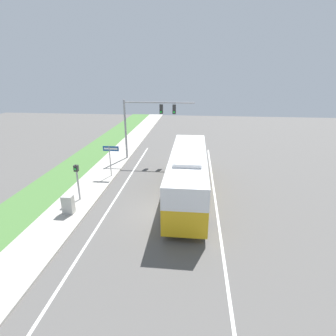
% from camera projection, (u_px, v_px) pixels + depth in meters
% --- Properties ---
extents(ground_plane, '(80.00, 80.00, 0.00)m').
position_uv_depth(ground_plane, '(162.00, 213.00, 17.05)').
color(ground_plane, '#565451').
extents(sidewalk, '(2.80, 80.00, 0.12)m').
position_uv_depth(sidewalk, '(70.00, 208.00, 17.63)').
color(sidewalk, '#ADA89E').
rests_on(sidewalk, ground_plane).
extents(grass_verge, '(3.60, 80.00, 0.10)m').
position_uv_depth(grass_verge, '(26.00, 205.00, 17.94)').
color(grass_verge, '#477538').
rests_on(grass_verge, ground_plane).
extents(lane_divider_near, '(0.14, 30.00, 0.01)m').
position_uv_depth(lane_divider_near, '(108.00, 210.00, 17.39)').
color(lane_divider_near, silver).
rests_on(lane_divider_near, ground_plane).
extents(lane_divider_far, '(0.14, 30.00, 0.01)m').
position_uv_depth(lane_divider_far, '(218.00, 216.00, 16.70)').
color(lane_divider_far, silver).
rests_on(lane_divider_far, ground_plane).
extents(bus, '(2.67, 11.57, 3.49)m').
position_uv_depth(bus, '(188.00, 172.00, 18.72)').
color(bus, gold).
rests_on(bus, ground_plane).
extents(signal_gantry, '(7.01, 0.41, 6.09)m').
position_uv_depth(signal_gantry, '(147.00, 117.00, 25.92)').
color(signal_gantry, '#939399').
rests_on(signal_gantry, ground_plane).
extents(pedestrian_signal, '(0.28, 0.34, 2.70)m').
position_uv_depth(pedestrian_signal, '(77.00, 177.00, 18.05)').
color(pedestrian_signal, '#939399').
rests_on(pedestrian_signal, ground_plane).
extents(street_sign, '(1.37, 0.08, 2.83)m').
position_uv_depth(street_sign, '(111.00, 155.00, 22.22)').
color(street_sign, '#939399').
rests_on(street_sign, ground_plane).
extents(utility_cabinet, '(0.68, 0.48, 1.20)m').
position_uv_depth(utility_cabinet, '(68.00, 204.00, 16.67)').
color(utility_cabinet, '#A8A8A3').
rests_on(utility_cabinet, sidewalk).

